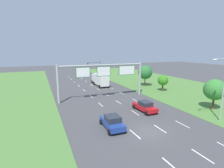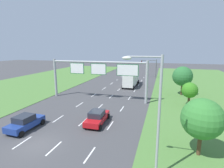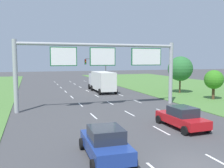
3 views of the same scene
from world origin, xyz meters
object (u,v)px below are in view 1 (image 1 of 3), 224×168
car_near_red (112,122)px  car_lead_silver (145,106)px  roadside_tree_mid (163,80)px  roadside_tree_near (215,90)px  sign_gantry (104,74)px  box_truck (100,79)px  traffic_light_mast (95,66)px  roadside_tree_far (145,72)px  street_lamp (222,84)px

car_near_red → car_lead_silver: size_ratio=0.95×
roadside_tree_mid → roadside_tree_near: bearing=-93.6°
sign_gantry → car_lead_silver: bearing=-71.3°
box_truck → roadside_tree_near: roadside_tree_near is taller
car_near_red → box_truck: size_ratio=0.50×
sign_gantry → box_truck: bearing=75.1°
traffic_light_mast → roadside_tree_far: traffic_light_mast is taller
street_lamp → roadside_tree_near: (3.72, 3.66, -1.81)m
sign_gantry → roadside_tree_near: bearing=-43.6°
car_near_red → roadside_tree_near: roadside_tree_near is taller
car_lead_silver → roadside_tree_mid: roadside_tree_mid is taller
street_lamp → car_near_red: bearing=165.8°
box_truck → roadside_tree_near: (10.40, -25.64, 1.54)m
car_near_red → roadside_tree_mid: bearing=38.6°
street_lamp → roadside_tree_mid: 17.98m
box_truck → roadside_tree_mid: roadside_tree_mid is taller
traffic_light_mast → roadside_tree_far: 21.28m
roadside_tree_near → roadside_tree_mid: roadside_tree_near is taller
car_lead_silver → sign_gantry: size_ratio=0.26×
car_near_red → street_lamp: size_ratio=0.51×
box_truck → car_lead_silver: bearing=-89.4°
traffic_light_mast → roadside_tree_mid: size_ratio=1.48×
sign_gantry → car_near_red: bearing=-106.3°
car_lead_silver → roadside_tree_far: (10.85, 16.61, 2.92)m
roadside_tree_mid → roadside_tree_far: size_ratio=0.68×
car_lead_silver → sign_gantry: bearing=106.8°
sign_gantry → street_lamp: (10.02, -16.74, 0.15)m
box_truck → street_lamp: (6.68, -29.30, 3.35)m
car_lead_silver → traffic_light_mast: bearing=83.0°
box_truck → traffic_light_mast: 14.92m
car_lead_silver → street_lamp: (6.80, -7.23, 4.29)m
sign_gantry → traffic_light_mast: (6.48, 26.99, -1.07)m
roadside_tree_near → roadside_tree_far: size_ratio=0.89×
car_near_red → roadside_tree_near: bearing=2.5°
roadside_tree_mid → roadside_tree_far: 6.75m
box_truck → roadside_tree_near: bearing=-67.0°
traffic_light_mast → roadside_tree_near: (7.26, -40.07, -0.60)m
car_near_red → box_truck: 26.79m
car_near_red → traffic_light_mast: traffic_light_mast is taller
traffic_light_mast → street_lamp: bearing=-85.4°
car_near_red → roadside_tree_far: roadside_tree_far is taller
sign_gantry → street_lamp: street_lamp is taller
traffic_light_mast → roadside_tree_near: traffic_light_mast is taller
sign_gantry → roadside_tree_mid: 14.78m
car_lead_silver → box_truck: size_ratio=0.53×
roadside_tree_mid → traffic_light_mast: bearing=107.0°
car_lead_silver → traffic_light_mast: size_ratio=0.81×
sign_gantry → traffic_light_mast: bearing=76.5°
sign_gantry → street_lamp: 19.51m
roadside_tree_far → sign_gantry: bearing=-153.2°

